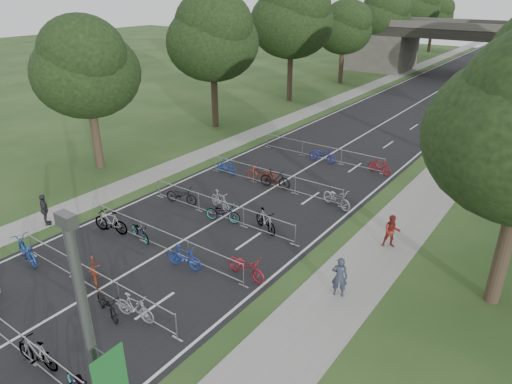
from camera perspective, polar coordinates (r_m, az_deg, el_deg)
road at (r=54.26m, az=20.57°, el=10.97°), size 11.00×140.00×0.01m
sidewalk_right at (r=52.75m, az=28.92°, el=9.14°), size 3.00×140.00×0.01m
sidewalk_left at (r=56.67m, az=13.21°, el=12.39°), size 2.00×140.00×0.01m
lane_markings at (r=54.26m, az=20.57°, el=10.97°), size 0.12×140.00×0.00m
overpass_bridge at (r=68.10m, az=24.86°, el=15.82°), size 31.00×8.00×7.05m
tree_left_0 at (r=31.06m, az=-20.49°, el=14.14°), size 6.72×6.72×10.25m
tree_left_1 at (r=38.89m, az=-5.42°, el=18.52°), size 7.56×7.56×11.53m
tree_left_2 at (r=48.46m, az=4.53°, el=20.68°), size 8.40×8.40×12.81m
tree_left_3 at (r=59.09m, az=11.00°, el=19.43°), size 6.72×6.72×10.25m
tree_left_4 at (r=70.02m, az=15.65°, el=20.41°), size 7.56×7.56×11.53m
tree_left_5 at (r=81.26m, az=19.05°, el=21.04°), size 8.40×8.40×12.81m
tree_left_6 at (r=92.80m, az=21.40°, el=19.99°), size 6.72×6.72×10.25m
barrier_row_1 at (r=18.35m, az=-28.97°, el=-14.95°), size 9.70×0.08×1.10m
barrier_row_2 at (r=19.59m, az=-19.60°, el=-10.37°), size 9.70×0.08×1.10m
barrier_row_3 at (r=21.49m, az=-11.41°, el=-6.02°), size 9.70×0.08×1.10m
barrier_row_4 at (r=23.99m, az=-4.49°, el=-2.18°), size 9.70×0.08×1.10m
barrier_row_5 at (r=27.61m, az=2.21°, el=1.59°), size 9.70×0.08×1.10m
barrier_row_6 at (r=32.44m, az=8.18°, el=4.91°), size 9.70×0.08×1.10m
bike_6 at (r=17.00m, az=-25.70°, el=-17.67°), size 1.84×0.79×1.07m
bike_8 at (r=22.73m, az=-26.79°, el=-6.55°), size 2.26×1.15×1.13m
bike_9 at (r=20.16m, az=-19.57°, el=-9.35°), size 1.76×1.35×1.06m
bike_10 at (r=18.27m, az=-18.10°, el=-13.21°), size 1.89×1.04×0.94m
bike_11 at (r=17.75m, az=-14.91°, el=-13.78°), size 1.80×0.73×1.05m
bike_12 at (r=23.69m, az=-17.71°, el=-3.58°), size 2.07×0.97×1.20m
bike_13 at (r=22.74m, az=-14.28°, el=-4.81°), size 1.78×0.99×0.89m
bike_14 at (r=20.17m, az=-8.98°, el=-8.04°), size 1.83×0.75×1.07m
bike_15 at (r=19.35m, az=-1.23°, el=-9.28°), size 2.07×0.89×1.06m
bike_16 at (r=25.92m, az=-9.30°, el=-0.39°), size 2.07×1.11×1.03m
bike_17 at (r=24.99m, az=-4.51°, el=-1.07°), size 1.84×1.00×1.06m
bike_18 at (r=23.72m, az=-4.17°, el=-2.60°), size 2.03×1.18×1.01m
bike_19 at (r=22.77m, az=1.19°, el=-3.60°), size 1.91×1.27×1.12m
bike_20 at (r=29.78m, az=-3.71°, el=3.19°), size 1.64×0.54×0.97m
bike_21 at (r=28.33m, az=0.79°, el=2.25°), size 2.21×1.09×1.11m
bike_22 at (r=27.57m, az=2.41°, el=1.65°), size 2.03×0.91×1.18m
bike_23 at (r=25.58m, az=10.06°, el=-0.75°), size 2.17×1.33×1.08m
bike_26 at (r=32.04m, az=8.32°, el=4.62°), size 2.03×0.77×1.06m
bike_27 at (r=30.80m, az=15.19°, el=3.16°), size 1.81×0.86×1.05m
pedestrian_a at (r=18.44m, az=10.40°, el=-10.40°), size 0.73×0.61×1.72m
pedestrian_b at (r=22.20m, az=16.61°, el=-4.77°), size 0.99×0.93×1.63m
pedestrian_c at (r=25.57m, az=-24.92°, el=-2.05°), size 1.06×0.84×1.69m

